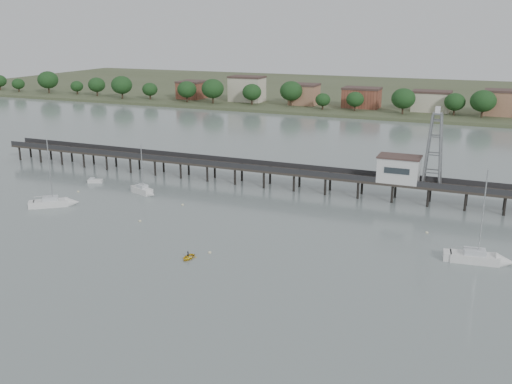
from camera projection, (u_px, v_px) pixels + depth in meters
ground_plane at (118, 307)px, 72.45m from camera, size 500.00×500.00×0.00m
pier at (282, 171)px, 124.47m from camera, size 150.00×5.00×5.50m
pier_building at (399, 169)px, 114.40m from camera, size 8.40×5.40×5.30m
lattice_tower at (434, 150)px, 110.74m from camera, size 3.20×3.20×15.50m
sailboat_b at (145, 191)px, 120.17m from camera, size 6.86×4.14×11.08m
sailboat_a at (59, 203)px, 112.67m from camera, size 8.36×7.30×14.24m
sailboat_d at (486, 259)px, 85.60m from camera, size 9.61×3.84×15.33m
white_tender at (95, 181)px, 129.25m from camera, size 3.48×2.43×1.25m
yellow_dinghy at (188, 258)px, 87.42m from camera, size 2.02×0.63×2.81m
dinghy_occupant at (188, 258)px, 87.42m from camera, size 0.47×1.03×0.24m
mooring_buoys at (244, 228)px, 100.08m from camera, size 91.32×22.98×0.39m
far_shore at (407, 95)px, 284.05m from camera, size 500.00×170.00×10.40m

